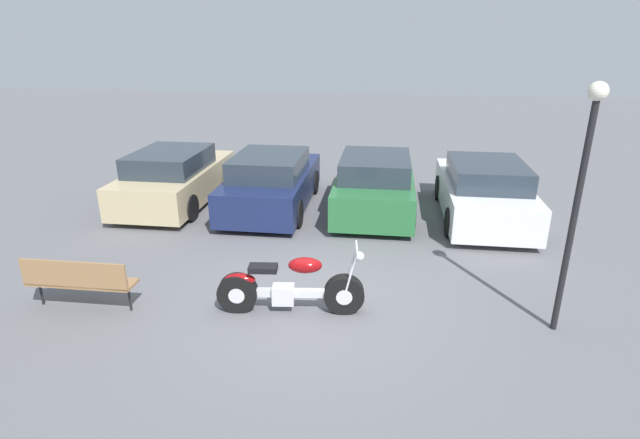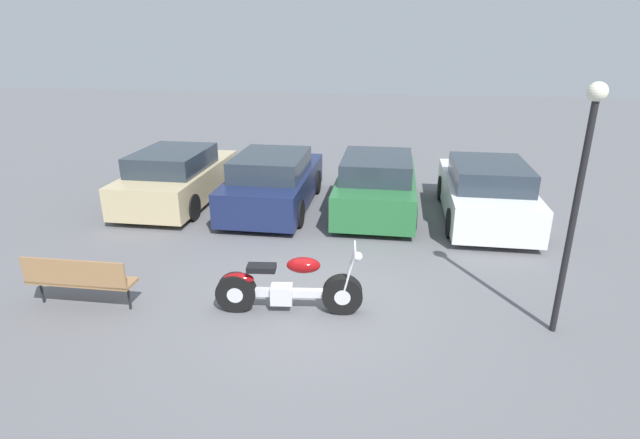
# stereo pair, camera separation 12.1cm
# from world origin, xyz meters

# --- Properties ---
(ground_plane) EXTENTS (60.00, 60.00, 0.00)m
(ground_plane) POSITION_xyz_m (0.00, 0.00, 0.00)
(ground_plane) COLOR slate
(motorcycle) EXTENTS (2.30, 0.64, 1.10)m
(motorcycle) POSITION_xyz_m (-0.32, -0.32, 0.41)
(motorcycle) COLOR black
(motorcycle) RESTS_ON ground_plane
(parked_car_champagne) EXTENTS (1.90, 4.16, 1.40)m
(parked_car_champagne) POSITION_xyz_m (-4.23, 4.59, 0.66)
(parked_car_champagne) COLOR #C6B284
(parked_car_champagne) RESTS_ON ground_plane
(parked_car_navy) EXTENTS (1.90, 4.16, 1.40)m
(parked_car_navy) POSITION_xyz_m (-1.69, 4.54, 0.66)
(parked_car_navy) COLOR #19234C
(parked_car_navy) RESTS_ON ground_plane
(parked_car_green) EXTENTS (1.90, 4.16, 1.40)m
(parked_car_green) POSITION_xyz_m (0.84, 4.72, 0.66)
(parked_car_green) COLOR #286B38
(parked_car_green) RESTS_ON ground_plane
(parked_car_white) EXTENTS (1.90, 4.16, 1.40)m
(parked_car_white) POSITION_xyz_m (3.37, 4.45, 0.66)
(parked_car_white) COLOR white
(parked_car_white) RESTS_ON ground_plane
(park_bench) EXTENTS (1.71, 0.41, 0.89)m
(park_bench) POSITION_xyz_m (-3.56, -0.72, 0.55)
(park_bench) COLOR #997047
(park_bench) RESTS_ON ground_plane
(lamp_post) EXTENTS (0.25, 0.25, 3.57)m
(lamp_post) POSITION_xyz_m (3.67, -0.27, 2.32)
(lamp_post) COLOR black
(lamp_post) RESTS_ON ground_plane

